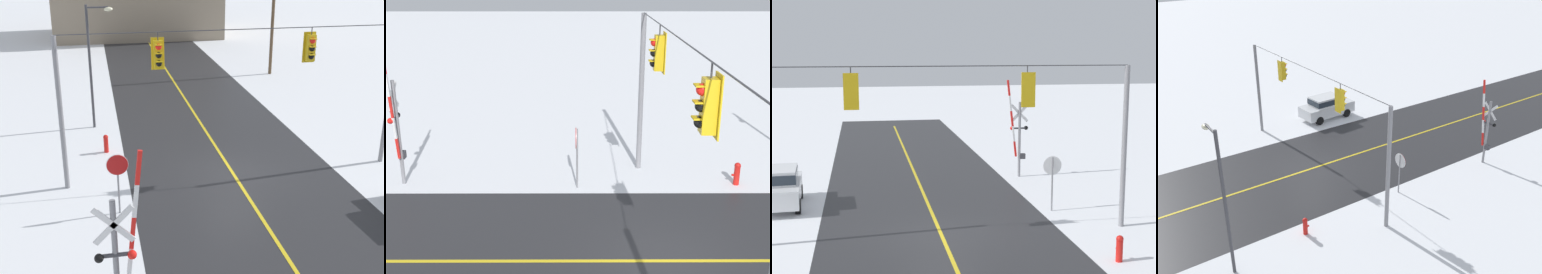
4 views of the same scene
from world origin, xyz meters
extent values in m
plane|color=white|center=(0.00, 0.00, 0.00)|extent=(160.00, 160.00, 0.00)
cylinder|color=gray|center=(-7.00, 0.00, 3.10)|extent=(0.20, 0.20, 6.20)
cylinder|color=#38383D|center=(0.00, 0.00, 6.20)|extent=(14.00, 0.04, 0.04)
cylinder|color=#38383D|center=(-3.14, 0.00, 6.04)|extent=(0.04, 0.04, 0.32)
cube|color=gold|center=(-3.14, 0.00, 5.34)|extent=(0.34, 0.28, 1.08)
cube|color=gold|center=(-3.14, 0.16, 5.34)|extent=(0.52, 0.03, 1.26)
sphere|color=red|center=(-3.14, -0.15, 5.66)|extent=(0.24, 0.24, 0.24)
cube|color=gold|center=(-3.14, -0.22, 5.75)|extent=(0.26, 0.16, 0.03)
sphere|color=black|center=(-3.14, -0.15, 5.34)|extent=(0.24, 0.24, 0.24)
cube|color=gold|center=(-3.14, -0.22, 5.43)|extent=(0.26, 0.16, 0.03)
sphere|color=black|center=(-3.14, -0.15, 5.02)|extent=(0.24, 0.24, 0.24)
cube|color=gold|center=(-3.14, -0.22, 5.11)|extent=(0.26, 0.16, 0.03)
cylinder|color=#38383D|center=(3.12, 0.00, 6.05)|extent=(0.04, 0.04, 0.30)
cube|color=gold|center=(3.12, 0.00, 5.36)|extent=(0.34, 0.28, 1.08)
cube|color=gold|center=(3.12, 0.16, 5.36)|extent=(0.52, 0.03, 1.26)
sphere|color=red|center=(3.12, -0.15, 5.68)|extent=(0.24, 0.24, 0.24)
cube|color=gold|center=(3.12, -0.22, 5.77)|extent=(0.26, 0.16, 0.03)
sphere|color=black|center=(3.12, -0.15, 5.36)|extent=(0.24, 0.24, 0.24)
cube|color=gold|center=(3.12, -0.22, 5.45)|extent=(0.26, 0.16, 0.03)
sphere|color=black|center=(3.12, -0.15, 5.04)|extent=(0.24, 0.24, 0.24)
cube|color=gold|center=(3.12, -0.22, 5.13)|extent=(0.26, 0.16, 0.03)
cylinder|color=gray|center=(-5.03, -2.50, 1.15)|extent=(0.07, 0.07, 2.30)
cylinder|color=#B71414|center=(-5.03, -2.54, 1.95)|extent=(0.76, 0.03, 0.76)
cylinder|color=white|center=(-5.03, -2.52, 1.95)|extent=(0.80, 0.01, 0.80)
cylinder|color=gray|center=(-5.42, -9.09, 2.00)|extent=(0.14, 0.14, 4.00)
cube|color=white|center=(-5.42, -9.14, 3.40)|extent=(0.98, 0.04, 0.98)
cube|color=white|center=(-5.42, -9.14, 3.40)|extent=(0.98, 0.04, 0.98)
cube|color=#38383D|center=(-5.42, -9.13, 2.60)|extent=(0.80, 0.06, 0.08)
sphere|color=black|center=(-5.80, -9.19, 2.60)|extent=(0.22, 0.22, 0.22)
sphere|color=red|center=(-5.04, -9.19, 2.60)|extent=(0.22, 0.22, 0.22)
cube|color=red|center=(-5.19, -9.09, 1.50)|extent=(0.20, 0.08, 0.82)
cube|color=white|center=(-5.09, -9.09, 2.31)|extent=(0.20, 0.08, 0.82)
cube|color=red|center=(-5.00, -9.09, 3.12)|extent=(0.20, 0.08, 0.82)
cube|color=white|center=(-4.90, -9.09, 3.93)|extent=(0.20, 0.08, 0.82)
cube|color=#38383D|center=(-5.60, -9.09, 1.10)|extent=(0.28, 0.20, 0.28)
cylinder|color=red|center=(-5.30, 3.51, 0.35)|extent=(0.22, 0.22, 0.70)
sphere|color=red|center=(-5.30, 3.51, 0.76)|extent=(0.24, 0.24, 0.24)
cylinder|color=red|center=(-5.30, 3.37, 0.39)|extent=(0.09, 0.10, 0.09)
camera|label=1|loc=(-5.60, -19.19, 9.31)|focal=47.26mm
camera|label=2|loc=(12.56, -2.52, 7.93)|focal=48.11mm
camera|label=3|loc=(2.80, 20.36, 6.91)|focal=54.57mm
camera|label=4|loc=(-20.32, 11.59, 12.87)|focal=41.10mm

